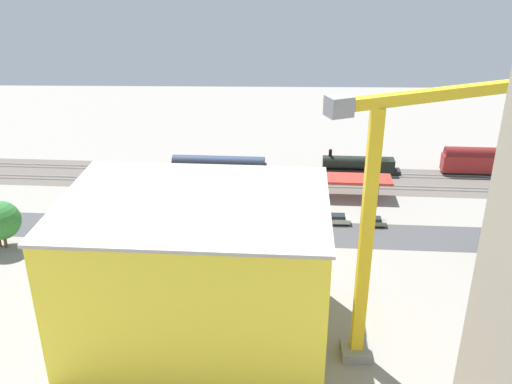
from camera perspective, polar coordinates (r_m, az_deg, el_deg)
The scene contains 19 objects.
ground_plane at distance 100.93m, azimuth 0.36°, elevation -3.45°, with size 197.64×197.64×0.00m, color gray.
rail_bed at distance 120.47m, azimuth 0.51°, elevation 1.40°, with size 123.52×14.35×0.01m, color #5B544C.
street_asphalt at distance 99.07m, azimuth 0.34°, elevation -4.02°, with size 123.52×9.00×0.01m, color #424244.
track_rails at distance 120.40m, azimuth 0.51°, elevation 1.48°, with size 123.38×14.03×0.12m.
platform_canopy_near at distance 111.48m, azimuth 1.10°, elevation 1.56°, with size 48.26×7.48×4.09m.
locomotive at distance 124.35m, azimuth 10.44°, elevation 2.65°, with size 16.59×3.62×5.18m.
passenger_coach at distance 130.53m, azimuth 21.68°, elevation 2.95°, with size 17.20×3.83×5.99m.
freight_coach_far at distance 116.71m, azimuth -3.73°, elevation 2.27°, with size 19.56×3.80×6.08m.
parked_car_0 at distance 103.03m, azimuth 11.65°, elevation -2.94°, with size 4.33×1.92×1.60m.
parked_car_1 at distance 102.64m, azimuth 8.13°, elevation -2.73°, with size 4.46×2.03×1.72m.
parked_car_2 at distance 102.04m, azimuth 4.46°, elevation -2.69°, with size 4.20×1.83×1.82m.
parked_car_3 at distance 101.54m, azimuth 0.42°, elevation -2.81°, with size 4.83×1.92×1.60m.
construction_building at distance 71.86m, azimuth -5.90°, elevation -7.76°, with size 31.18×22.48×18.31m, color yellow.
construction_roof_slab at distance 67.34m, azimuth -6.24°, elevation -1.01°, with size 31.78×23.08×0.40m, color #ADA89E.
tower_crane at distance 64.83m, azimuth 13.53°, elevation -0.99°, with size 28.86×13.43×32.92m.
box_truck_0 at distance 90.01m, azimuth -7.76°, elevation -6.22°, with size 9.66×2.90×3.46m.
street_tree_1 at distance 98.88m, azimuth 23.46°, elevation -2.72°, with size 6.06×6.06×8.52m.
street_tree_2 at distance 100.95m, azimuth -24.04°, elevation -2.60°, with size 6.26×6.26×8.09m.
traffic_light at distance 103.40m, azimuth -9.62°, elevation -0.54°, with size 0.50×0.36×6.22m.
Camera 1 is at (-1.18, 89.07, 47.47)m, focal length 40.21 mm.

